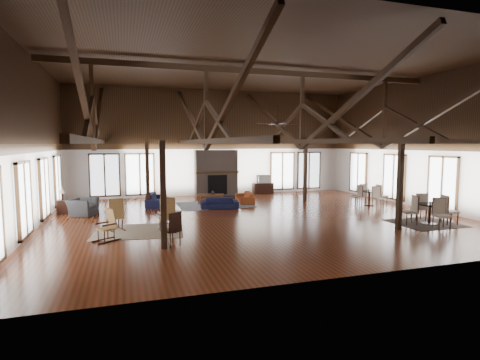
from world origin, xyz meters
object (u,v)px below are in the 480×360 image
object	(u,v)px
cafe_table_far	(369,195)
tv_console	(263,188)
sofa_navy_left	(156,199)
sofa_orange	(245,197)
coffee_table	(211,196)
cafe_table_near	(430,210)
armchair	(83,207)
sofa_navy_front	(220,203)

from	to	relation	value
cafe_table_far	tv_console	distance (m)	6.53
sofa_navy_left	sofa_orange	size ratio (longest dim) A/B	1.12
sofa_orange	coffee_table	xyz separation A→B (m)	(-1.79, -0.12, 0.18)
sofa_orange	cafe_table_near	size ratio (longest dim) A/B	0.86
armchair	tv_console	world-z (taller)	armchair
armchair	sofa_orange	bearing A→B (deg)	-59.02
sofa_navy_front	coffee_table	size ratio (longest dim) A/B	1.20
sofa_navy_front	coffee_table	world-z (taller)	coffee_table
sofa_navy_left	armchair	world-z (taller)	armchair
coffee_table	armchair	size ratio (longest dim) A/B	1.32
tv_console	armchair	bearing A→B (deg)	-155.99
coffee_table	sofa_navy_front	bearing A→B (deg)	-69.56
armchair	cafe_table_near	xyz separation A→B (m)	(12.36, -5.65, 0.18)
sofa_orange	cafe_table_far	bearing A→B (deg)	72.18
sofa_orange	tv_console	bearing A→B (deg)	152.41
armchair	cafe_table_near	distance (m)	13.59
coffee_table	cafe_table_far	distance (m)	7.66
coffee_table	sofa_orange	bearing A→B (deg)	17.56
sofa_navy_left	tv_console	bearing A→B (deg)	-55.44
sofa_orange	coffee_table	bearing A→B (deg)	-78.48
armchair	sofa_navy_front	bearing A→B (deg)	-69.29
sofa_navy_front	cafe_table_far	world-z (taller)	cafe_table_far
armchair	cafe_table_near	bearing A→B (deg)	-93.11
sofa_navy_front	tv_console	size ratio (longest dim) A/B	1.39
cafe_table_near	cafe_table_far	size ratio (longest dim) A/B	1.12
cafe_table_near	tv_console	bearing A→B (deg)	105.64
sofa_navy_front	armchair	size ratio (longest dim) A/B	1.59
cafe_table_near	tv_console	world-z (taller)	cafe_table_near
sofa_navy_front	sofa_orange	size ratio (longest dim) A/B	0.96
coffee_table	cafe_table_far	world-z (taller)	cafe_table_far
coffee_table	armchair	bearing A→B (deg)	-155.13
sofa_navy_left	cafe_table_far	size ratio (longest dim) A/B	1.07
tv_console	cafe_table_near	bearing A→B (deg)	-74.36
sofa_navy_left	coffee_table	xyz separation A→B (m)	(2.54, -0.57, 0.15)
cafe_table_far	tv_console	size ratio (longest dim) A/B	1.52
sofa_navy_front	tv_console	world-z (taller)	tv_console
sofa_navy_front	sofa_navy_left	world-z (taller)	sofa_navy_left
armchair	tv_console	bearing A→B (deg)	-44.54
sofa_orange	cafe_table_near	world-z (taller)	cafe_table_near
coffee_table	tv_console	xyz separation A→B (m)	(3.92, 3.14, -0.14)
coffee_table	cafe_table_near	xyz separation A→B (m)	(6.69, -6.78, 0.09)
coffee_table	armchair	xyz separation A→B (m)	(-5.66, -1.13, -0.09)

